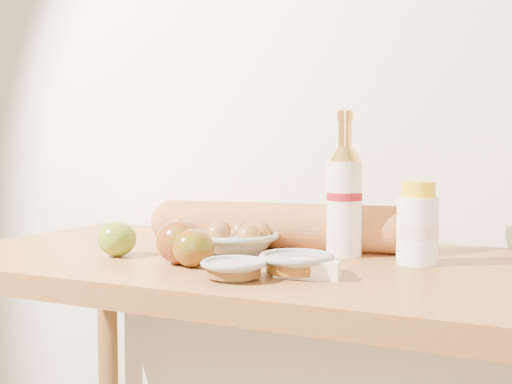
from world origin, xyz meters
TOP-DOWN VIEW (x-y plane):
  - back_wall at (0.00, 1.51)m, footprint 3.50×0.02m
  - table at (0.00, 1.18)m, footprint 1.20×0.60m
  - bourbon_bottle at (0.13, 1.26)m, footprint 0.08×0.08m
  - cream_bottle at (0.27, 1.23)m, footprint 0.09×0.09m
  - egg_bowl at (-0.07, 1.21)m, footprint 0.19×0.19m
  - baguette at (-0.01, 1.28)m, footprint 0.55×0.17m
  - apple_yellowgreen at (-0.24, 1.08)m, footprint 0.09×0.09m
  - apple_redgreen_front at (-0.07, 1.04)m, footprint 0.08×0.08m
  - apple_redgreen_right at (-0.10, 1.06)m, footprint 0.11×0.11m
  - sugar_bowl at (0.04, 0.99)m, footprint 0.11×0.11m
  - syrup_bowl at (0.11, 1.05)m, footprint 0.12×0.12m
  - butter_stick at (0.14, 1.04)m, footprint 0.10×0.04m

SIDE VIEW (x-z plane):
  - table at x=0.00m, z-range 0.33..1.23m
  - butter_stick at x=0.14m, z-range 0.90..0.93m
  - sugar_bowl at x=0.04m, z-range 0.90..0.93m
  - syrup_bowl at x=0.11m, z-range 0.90..0.93m
  - egg_bowl at x=-0.07m, z-range 0.89..0.95m
  - apple_yellowgreen at x=-0.24m, z-range 0.90..0.96m
  - apple_redgreen_front at x=-0.07m, z-range 0.90..0.96m
  - apple_redgreen_right at x=-0.10m, z-range 0.90..0.98m
  - baguette at x=-0.01m, z-range 0.90..0.99m
  - cream_bottle at x=0.27m, z-range 0.89..1.04m
  - bourbon_bottle at x=0.13m, z-range 0.88..1.14m
  - back_wall at x=0.00m, z-range 0.00..2.60m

